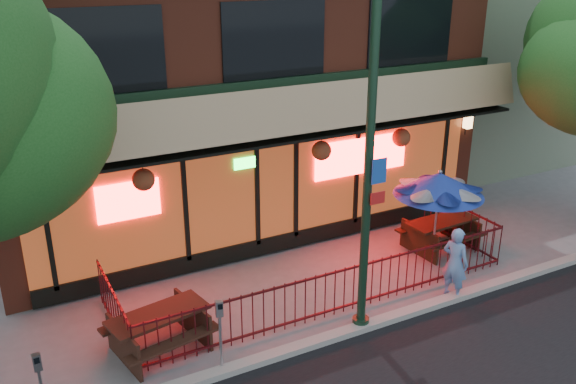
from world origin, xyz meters
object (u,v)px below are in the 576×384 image
Objects in this scene: parking_meter_near at (220,324)px; parking_meter_far at (40,379)px; picnic_table_left at (159,326)px; patio_umbrella at (439,184)px; street_light at (368,172)px; picnic_table_right at (441,230)px; pedestrian at (455,263)px.

parking_meter_far is at bearing 180.00° from parking_meter_near.
picnic_table_left is at bearing 123.99° from parking_meter_near.
patio_umbrella reaches higher than picnic_table_left.
picnic_table_left is at bearing 162.98° from street_light.
pedestrian is at bearing -124.45° from picnic_table_right.
parking_meter_near is at bearing -0.00° from parking_meter_far.
parking_meter_near is (-6.46, -1.91, 0.45)m from picnic_table_right.
parking_meter_near reaches higher than parking_meter_far.
picnic_table_right is 1.31× the size of parking_meter_near.
street_light is 4.61m from picnic_table_left.
picnic_table_left is 1.43× the size of parking_meter_near.
street_light is 6.12m from parking_meter_far.
picnic_table_left is at bearing -173.62° from picnic_table_right.
parking_meter_near is 2.83m from parking_meter_far.
picnic_table_right is 0.80× the size of patio_umbrella.
patio_umbrella reaches higher than parking_meter_near.
pedestrian is at bearing -10.05° from picnic_table_left.
parking_meter_near is at bearing 71.49° from pedestrian.
street_light reaches higher than picnic_table_left.
picnic_table_left reaches higher than picnic_table_right.
picnic_table_left is 6.72m from patio_umbrella.
patio_umbrella reaches higher than parking_meter_far.
patio_umbrella is (6.55, 0.31, 1.45)m from picnic_table_left.
parking_meter_far is (-8.64, -1.41, -1.06)m from patio_umbrella.
parking_meter_near is (0.74, -1.10, 0.45)m from picnic_table_left.
pedestrian is (-0.62, -1.36, -1.17)m from patio_umbrella.
picnic_table_left is 1.09× the size of picnic_table_right.
parking_meter_near is (-2.86, 0.00, -2.21)m from street_light.
parking_meter_far reaches higher than picnic_table_right.
street_light is at bearing -17.02° from picnic_table_left.
patio_umbrella is at bearing 2.71° from picnic_table_left.
parking_meter_far is at bearing -170.72° from patio_umbrella.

